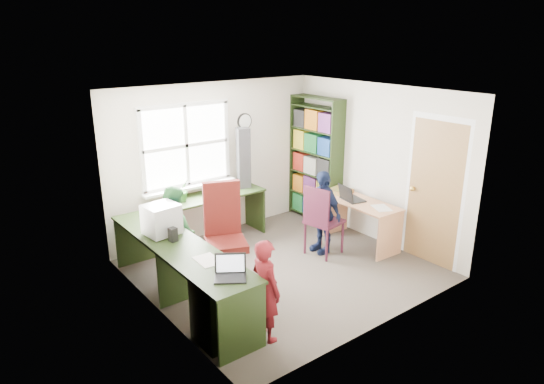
{
  "coord_description": "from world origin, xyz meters",
  "views": [
    {
      "loc": [
        -3.78,
        -4.65,
        3.09
      ],
      "look_at": [
        0.0,
        0.25,
        1.05
      ],
      "focal_mm": 32.0,
      "sensor_mm": 36.0,
      "label": 1
    }
  ],
  "objects_px": {
    "l_desk": "(210,275)",
    "right_desk": "(362,214)",
    "wooden_chair": "(321,218)",
    "crt_monitor": "(162,220)",
    "laptop_right": "(350,197)",
    "person_green": "(175,231)",
    "bookshelf": "(315,162)",
    "potted_plant": "(183,190)",
    "person_navy": "(322,212)",
    "cd_tower": "(243,158)",
    "person_red": "(266,290)",
    "swivel_chair": "(225,240)",
    "laptop_left": "(230,272)"
  },
  "relations": [
    {
      "from": "person_navy",
      "to": "person_green",
      "type": "bearing_deg",
      "value": -106.02
    },
    {
      "from": "person_navy",
      "to": "laptop_left",
      "type": "bearing_deg",
      "value": -63.37
    },
    {
      "from": "wooden_chair",
      "to": "crt_monitor",
      "type": "relative_size",
      "value": 2.47
    },
    {
      "from": "laptop_right",
      "to": "person_green",
      "type": "xyz_separation_m",
      "value": [
        -2.58,
        0.66,
        -0.12
      ]
    },
    {
      "from": "right_desk",
      "to": "swivel_chair",
      "type": "relative_size",
      "value": 0.92
    },
    {
      "from": "l_desk",
      "to": "laptop_left",
      "type": "relative_size",
      "value": 7.16
    },
    {
      "from": "swivel_chair",
      "to": "laptop_left",
      "type": "xyz_separation_m",
      "value": [
        -0.67,
        -1.17,
        0.24
      ]
    },
    {
      "from": "l_desk",
      "to": "wooden_chair",
      "type": "distance_m",
      "value": 2.05
    },
    {
      "from": "bookshelf",
      "to": "person_navy",
      "type": "height_order",
      "value": "bookshelf"
    },
    {
      "from": "crt_monitor",
      "to": "cd_tower",
      "type": "bearing_deg",
      "value": 20.64
    },
    {
      "from": "right_desk",
      "to": "swivel_chair",
      "type": "xyz_separation_m",
      "value": [
        -2.24,
        0.31,
        0.07
      ]
    },
    {
      "from": "swivel_chair",
      "to": "wooden_chair",
      "type": "distance_m",
      "value": 1.5
    },
    {
      "from": "bookshelf",
      "to": "swivel_chair",
      "type": "distance_m",
      "value": 2.64
    },
    {
      "from": "l_desk",
      "to": "right_desk",
      "type": "xyz_separation_m",
      "value": [
        2.77,
        0.21,
        0.04
      ]
    },
    {
      "from": "wooden_chair",
      "to": "cd_tower",
      "type": "relative_size",
      "value": 1.1
    },
    {
      "from": "laptop_right",
      "to": "potted_plant",
      "type": "bearing_deg",
      "value": 69.54
    },
    {
      "from": "crt_monitor",
      "to": "cd_tower",
      "type": "distance_m",
      "value": 2.12
    },
    {
      "from": "bookshelf",
      "to": "person_green",
      "type": "height_order",
      "value": "bookshelf"
    },
    {
      "from": "laptop_right",
      "to": "person_green",
      "type": "distance_m",
      "value": 2.66
    },
    {
      "from": "potted_plant",
      "to": "person_green",
      "type": "height_order",
      "value": "person_green"
    },
    {
      "from": "crt_monitor",
      "to": "person_navy",
      "type": "relative_size",
      "value": 0.34
    },
    {
      "from": "swivel_chair",
      "to": "bookshelf",
      "type": "bearing_deg",
      "value": 43.29
    },
    {
      "from": "person_green",
      "to": "person_navy",
      "type": "xyz_separation_m",
      "value": [
        2.02,
        -0.65,
        0.0
      ]
    },
    {
      "from": "swivel_chair",
      "to": "crt_monitor",
      "type": "height_order",
      "value": "swivel_chair"
    },
    {
      "from": "cd_tower",
      "to": "wooden_chair",
      "type": "bearing_deg",
      "value": -59.12
    },
    {
      "from": "right_desk",
      "to": "potted_plant",
      "type": "bearing_deg",
      "value": 147.81
    },
    {
      "from": "potted_plant",
      "to": "person_navy",
      "type": "height_order",
      "value": "person_navy"
    },
    {
      "from": "laptop_left",
      "to": "person_green",
      "type": "height_order",
      "value": "person_green"
    },
    {
      "from": "cd_tower",
      "to": "person_green",
      "type": "xyz_separation_m",
      "value": [
        -1.56,
        -0.68,
        -0.61
      ]
    },
    {
      "from": "swivel_chair",
      "to": "wooden_chair",
      "type": "bearing_deg",
      "value": 13.72
    },
    {
      "from": "wooden_chair",
      "to": "crt_monitor",
      "type": "distance_m",
      "value": 2.3
    },
    {
      "from": "wooden_chair",
      "to": "potted_plant",
      "type": "distance_m",
      "value": 2.04
    },
    {
      "from": "right_desk",
      "to": "person_navy",
      "type": "bearing_deg",
      "value": 166.08
    },
    {
      "from": "l_desk",
      "to": "potted_plant",
      "type": "bearing_deg",
      "value": 71.07
    },
    {
      "from": "right_desk",
      "to": "cd_tower",
      "type": "distance_m",
      "value": 2.02
    },
    {
      "from": "crt_monitor",
      "to": "person_green",
      "type": "bearing_deg",
      "value": 36.27
    },
    {
      "from": "bookshelf",
      "to": "laptop_right",
      "type": "relative_size",
      "value": 5.13
    },
    {
      "from": "wooden_chair",
      "to": "person_green",
      "type": "xyz_separation_m",
      "value": [
        -1.92,
        0.74,
        0.05
      ]
    },
    {
      "from": "laptop_right",
      "to": "person_navy",
      "type": "relative_size",
      "value": 0.33
    },
    {
      "from": "crt_monitor",
      "to": "cd_tower",
      "type": "relative_size",
      "value": 0.45
    },
    {
      "from": "person_green",
      "to": "person_navy",
      "type": "bearing_deg",
      "value": -110.45
    },
    {
      "from": "swivel_chair",
      "to": "laptop_left",
      "type": "distance_m",
      "value": 1.37
    },
    {
      "from": "right_desk",
      "to": "bookshelf",
      "type": "height_order",
      "value": "bookshelf"
    },
    {
      "from": "l_desk",
      "to": "cd_tower",
      "type": "bearing_deg",
      "value": 46.08
    },
    {
      "from": "bookshelf",
      "to": "person_navy",
      "type": "xyz_separation_m",
      "value": [
        -0.83,
        -1.07,
        -0.38
      ]
    },
    {
      "from": "right_desk",
      "to": "crt_monitor",
      "type": "distance_m",
      "value": 3.06
    },
    {
      "from": "cd_tower",
      "to": "person_red",
      "type": "bearing_deg",
      "value": -103.46
    },
    {
      "from": "potted_plant",
      "to": "wooden_chair",
      "type": "bearing_deg",
      "value": -44.44
    },
    {
      "from": "laptop_right",
      "to": "bookshelf",
      "type": "bearing_deg",
      "value": -2.44
    },
    {
      "from": "bookshelf",
      "to": "wooden_chair",
      "type": "bearing_deg",
      "value": -128.89
    }
  ]
}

